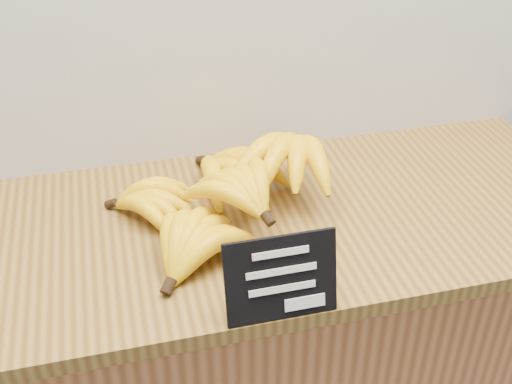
{
  "coord_description": "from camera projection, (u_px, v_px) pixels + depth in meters",
  "views": [
    {
      "loc": [
        -0.04,
        1.81,
        1.63
      ],
      "look_at": [
        0.18,
        2.7,
        1.02
      ],
      "focal_mm": 45.0,
      "sensor_mm": 36.0,
      "label": 1
    }
  ],
  "objects": [
    {
      "name": "counter_top",
      "position": [
        250.0,
        224.0,
        1.2
      ],
      "size": [
        1.36,
        0.54,
        0.03
      ],
      "primitive_type": "cube",
      "color": "brown",
      "rests_on": "counter"
    },
    {
      "name": "chalkboard_sign",
      "position": [
        281.0,
        278.0,
        0.95
      ],
      "size": [
        0.17,
        0.04,
        0.14
      ],
      "primitive_type": "cube",
      "rotation": [
        -0.23,
        0.0,
        0.0
      ],
      "color": "black",
      "rests_on": "counter_top"
    },
    {
      "name": "banana_pile",
      "position": [
        234.0,
        187.0,
        1.18
      ],
      "size": [
        0.48,
        0.39,
        0.13
      ],
      "color": "yellow",
      "rests_on": "counter_top"
    }
  ]
}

